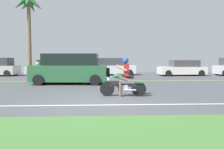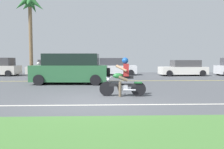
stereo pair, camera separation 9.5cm
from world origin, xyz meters
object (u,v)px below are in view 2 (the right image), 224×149
parked_car_1 (51,68)px  motorcyclist_distant (38,73)px  parked_car_3 (183,68)px  suv_nearby (71,69)px  parked_car_2 (114,67)px  motorcyclist (123,80)px  palm_tree_0 (30,11)px

parked_car_1 → motorcyclist_distant: bearing=-85.7°
parked_car_3 → motorcyclist_distant: (-12.11, -5.01, -0.12)m
suv_nearby → parked_car_2: (3.09, 7.73, -0.15)m
suv_nearby → parked_car_1: suv_nearby is taller
motorcyclist_distant → parked_car_1: bearing=94.3°
parked_car_1 → parked_car_2: (6.05, 0.27, 0.07)m
motorcyclist → parked_car_3: (6.72, 11.44, 0.01)m
parked_car_3 → parked_car_1: bearing=175.7°
motorcyclist → motorcyclist_distant: (-5.39, 6.43, -0.11)m
palm_tree_0 → parked_car_2: bearing=-10.0°
parked_car_1 → parked_car_3: parked_car_1 is taller
suv_nearby → motorcyclist_distant: 2.95m
motorcyclist → parked_car_2: (0.22, 12.65, 0.09)m
parked_car_3 → palm_tree_0: size_ratio=0.54×
parked_car_3 → motorcyclist_distant: bearing=-157.5°
suv_nearby → palm_tree_0: size_ratio=0.62×
parked_car_1 → parked_car_3: bearing=-4.3°
motorcyclist → parked_car_1: (-5.83, 12.38, 0.02)m
palm_tree_0 → motorcyclist_distant: (2.94, -7.73, -5.92)m
suv_nearby → palm_tree_0: bearing=120.5°
parked_car_3 → parked_car_2: bearing=169.5°
suv_nearby → parked_car_2: bearing=68.2°
parked_car_1 → parked_car_3: (12.56, -0.94, -0.02)m
parked_car_1 → palm_tree_0: palm_tree_0 is taller
motorcyclist → parked_car_3: size_ratio=0.45×
parked_car_1 → parked_car_3: 12.59m
parked_car_2 → palm_tree_0: palm_tree_0 is taller
suv_nearby → parked_car_3: bearing=34.2°
motorcyclist → suv_nearby: bearing=120.3°
motorcyclist_distant → motorcyclist: bearing=-50.0°
parked_car_1 → parked_car_2: parked_car_2 is taller
suv_nearby → parked_car_2: size_ratio=1.15×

